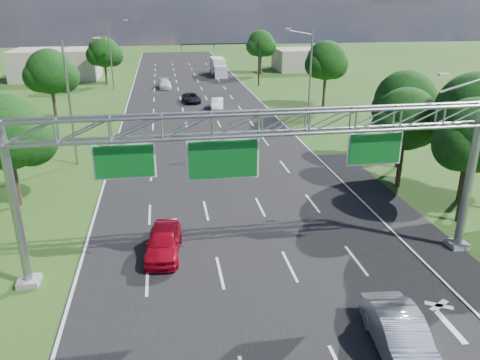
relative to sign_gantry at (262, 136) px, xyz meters
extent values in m
plane|color=#284E17|center=(-0.33, 18.00, -6.89)|extent=(220.00, 220.00, 0.00)
cube|color=black|center=(-0.33, 18.00, -6.89)|extent=(18.00, 180.00, 0.02)
cube|color=black|center=(9.87, 2.00, -6.89)|extent=(3.00, 30.00, 0.02)
cube|color=gray|center=(11.17, 0.00, -6.74)|extent=(1.00, 1.00, 0.30)
cylinder|color=gray|center=(11.17, 0.00, -2.89)|extent=(0.44, 0.44, 8.00)
cube|color=gray|center=(-11.33, 0.00, -6.74)|extent=(1.00, 1.00, 0.30)
cylinder|color=gray|center=(-11.33, 0.00, -2.89)|extent=(0.40, 0.40, 8.00)
cylinder|color=gray|center=(9.97, 0.00, 2.11)|extent=(2.54, 0.12, 0.79)
cube|color=beige|center=(8.77, 0.00, 2.61)|extent=(0.50, 0.22, 0.12)
cube|color=white|center=(-6.33, -0.02, -0.89)|extent=(2.80, 0.05, 1.70)
cube|color=#0B5A1D|center=(-6.33, -0.08, -0.89)|extent=(2.62, 0.05, 1.52)
cube|color=white|center=(-1.83, -0.02, -1.04)|extent=(3.40, 0.05, 2.00)
cube|color=#0B5A1D|center=(-1.83, -0.08, -1.04)|extent=(3.22, 0.05, 1.82)
cube|color=white|center=(5.67, -0.02, -0.89)|extent=(2.80, 0.05, 1.70)
cube|color=#0B5A1D|center=(5.67, -0.08, -0.89)|extent=(2.62, 0.05, 1.52)
cylinder|color=black|center=(10.67, 53.00, -3.39)|extent=(0.24, 0.24, 7.00)
cylinder|color=black|center=(4.67, 53.00, -0.29)|extent=(12.00, 0.18, 0.18)
imported|color=black|center=(-1.33, 53.00, -0.84)|extent=(0.18, 0.22, 1.10)
imported|color=black|center=(3.67, 53.00, -0.84)|extent=(0.18, 0.22, 1.10)
imported|color=black|center=(8.67, 53.00, -0.84)|extent=(0.18, 0.22, 1.10)
cylinder|color=gray|center=(-11.83, 18.00, -1.89)|extent=(0.20, 0.20, 10.00)
cylinder|color=gray|center=(-10.53, 18.00, 2.81)|extent=(2.78, 0.12, 0.60)
cube|color=beige|center=(-9.23, 18.00, 3.21)|extent=(0.55, 0.22, 0.12)
cylinder|color=gray|center=(-11.83, 53.00, -1.89)|extent=(0.20, 0.20, 10.00)
cylinder|color=gray|center=(-10.53, 53.00, 2.81)|extent=(2.78, 0.12, 0.60)
cube|color=beige|center=(-9.23, 53.00, 3.21)|extent=(0.55, 0.22, 0.12)
cylinder|color=gray|center=(11.17, 28.00, -1.89)|extent=(0.20, 0.20, 10.00)
cylinder|color=gray|center=(9.87, 28.00, 2.81)|extent=(2.78, 0.12, 0.60)
cube|color=beige|center=(8.57, 28.00, 3.21)|extent=(0.55, 0.22, 0.12)
cylinder|color=#2D2116|center=(13.17, 3.00, -5.02)|extent=(0.36, 0.36, 3.74)
sphere|color=black|center=(13.17, 3.00, -1.39)|extent=(4.40, 4.40, 4.40)
sphere|color=black|center=(12.18, 2.70, -1.83)|extent=(3.08, 3.08, 3.08)
cylinder|color=#2D2116|center=(15.17, 6.00, -4.80)|extent=(0.36, 0.36, 4.18)
sphere|color=black|center=(15.17, 6.00, -0.71)|extent=(5.00, 5.00, 5.00)
sphere|color=black|center=(14.04, 5.70, -1.21)|extent=(3.50, 3.50, 3.50)
cylinder|color=#2D2116|center=(12.17, 9.00, -5.24)|extent=(0.36, 0.36, 3.30)
sphere|color=black|center=(12.17, 9.00, -1.83)|extent=(4.40, 4.40, 4.40)
sphere|color=black|center=(13.27, 9.40, -2.38)|extent=(3.30, 3.30, 3.30)
sphere|color=black|center=(11.18, 8.70, -2.27)|extent=(3.08, 3.08, 3.08)
cylinder|color=#2D2116|center=(14.17, 13.00, -5.13)|extent=(0.36, 0.36, 3.52)
sphere|color=black|center=(14.17, 13.00, -1.45)|extent=(4.80, 4.80, 4.80)
sphere|color=black|center=(15.37, 13.40, -2.05)|extent=(3.60, 3.60, 3.60)
sphere|color=black|center=(13.09, 12.70, -1.93)|extent=(3.36, 3.36, 3.36)
cylinder|color=#2D2116|center=(-14.33, 10.00, -5.35)|extent=(0.36, 0.36, 3.08)
sphere|color=black|center=(-14.33, 10.00, -1.89)|extent=(4.80, 4.80, 4.80)
sphere|color=black|center=(-13.13, 10.40, -2.49)|extent=(3.60, 3.60, 3.60)
cylinder|color=#2D2116|center=(-16.33, 33.00, -5.02)|extent=(0.36, 0.36, 3.74)
sphere|color=black|center=(-16.33, 33.00, -1.23)|extent=(4.80, 4.80, 4.80)
sphere|color=black|center=(-15.13, 33.40, -1.83)|extent=(3.60, 3.60, 3.60)
sphere|color=black|center=(-17.41, 32.70, -1.71)|extent=(3.36, 3.36, 3.36)
cylinder|color=#2D2116|center=(-13.33, 58.00, -5.24)|extent=(0.36, 0.36, 3.30)
sphere|color=black|center=(-13.33, 58.00, -1.67)|extent=(4.80, 4.80, 4.80)
sphere|color=black|center=(-12.13, 58.40, -2.27)|extent=(3.60, 3.60, 3.60)
sphere|color=black|center=(-14.41, 57.70, -2.15)|extent=(3.36, 3.36, 3.36)
cylinder|color=#2D2116|center=(15.67, 36.00, -4.91)|extent=(0.36, 0.36, 3.96)
sphere|color=black|center=(15.67, 36.00, -1.01)|extent=(4.80, 4.80, 4.80)
sphere|color=black|center=(16.87, 36.40, -1.61)|extent=(3.60, 3.60, 3.60)
sphere|color=black|center=(14.59, 35.70, -1.49)|extent=(3.36, 3.36, 3.36)
cylinder|color=#2D2116|center=(13.67, 66.00, -5.13)|extent=(0.36, 0.36, 3.52)
sphere|color=black|center=(13.67, 66.00, -1.45)|extent=(4.80, 4.80, 4.80)
sphere|color=black|center=(14.87, 66.40, -2.05)|extent=(3.60, 3.60, 3.60)
sphere|color=black|center=(12.59, 65.70, -1.93)|extent=(3.36, 3.36, 3.36)
cube|color=#A49B8A|center=(-22.33, 66.00, -4.39)|extent=(14.00, 10.00, 5.00)
cube|color=#A49B8A|center=(23.67, 70.00, -4.89)|extent=(12.00, 9.00, 4.00)
imported|color=#AC071C|center=(-4.88, 1.81, -6.13)|extent=(2.25, 4.61, 1.51)
imported|color=#ACAFB8|center=(3.97, -7.32, -6.08)|extent=(2.23, 5.10, 1.63)
imported|color=silver|center=(-4.10, 53.54, -6.23)|extent=(1.98, 4.61, 1.32)
imported|color=black|center=(-0.72, 41.86, -6.29)|extent=(2.52, 4.54, 1.20)
imported|color=white|center=(2.18, 37.10, -6.20)|extent=(1.99, 4.34, 1.38)
cube|color=silver|center=(5.70, 66.13, -5.31)|extent=(2.44, 5.80, 2.87)
cube|color=silver|center=(5.70, 62.11, -5.84)|extent=(2.25, 2.16, 2.10)
cylinder|color=black|center=(4.65, 62.31, -6.41)|extent=(0.33, 0.96, 0.96)
cylinder|color=black|center=(6.76, 62.31, -6.41)|extent=(0.33, 0.96, 0.96)
cylinder|color=black|center=(4.65, 68.05, -6.41)|extent=(0.33, 0.96, 0.96)
cylinder|color=black|center=(6.76, 68.05, -6.41)|extent=(0.33, 0.96, 0.96)
camera|label=1|loc=(-4.42, -20.62, 5.89)|focal=35.00mm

